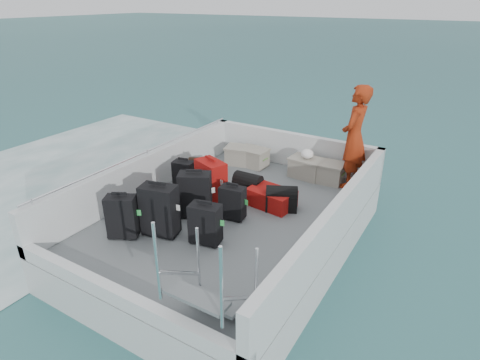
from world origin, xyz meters
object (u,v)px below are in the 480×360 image
object	(u,v)px
passenger	(354,137)
crate_0	(240,156)
suitcase_8	(271,198)
crate_3	(327,173)
suitcase_6	(205,224)
suitcase_3	(160,211)
suitcase_2	(184,175)
suitcase_1	(156,203)
suitcase_4	(195,195)
crate_1	(253,158)
crate_2	(306,168)
suitcase_0	(122,217)
suitcase_5	(211,181)
suitcase_7	(232,203)

from	to	relation	value
passenger	crate_0	bearing A→B (deg)	-83.60
suitcase_8	crate_3	xyz separation A→B (m)	(0.45, 1.41, 0.03)
suitcase_6	passenger	size ratio (longest dim) A/B	0.32
suitcase_3	crate_0	distance (m)	3.01
suitcase_2	suitcase_8	bearing A→B (deg)	-3.69
suitcase_1	suitcase_3	world-z (taller)	suitcase_3
suitcase_3	suitcase_8	size ratio (longest dim) A/B	1.05
suitcase_2	suitcase_4	size ratio (longest dim) A/B	0.73
suitcase_1	suitcase_2	world-z (taller)	suitcase_1
crate_1	crate_2	distance (m)	1.17
crate_2	suitcase_2	bearing A→B (deg)	-135.71
suitcase_2	suitcase_0	bearing A→B (deg)	-93.43
suitcase_5	crate_1	distance (m)	1.77
crate_3	crate_2	bearing A→B (deg)	-179.61
suitcase_6	suitcase_1	bearing A→B (deg)	160.12
crate_0	crate_3	world-z (taller)	crate_3
crate_1	crate_2	xyz separation A→B (m)	(1.17, 0.04, 0.01)
suitcase_2	suitcase_3	world-z (taller)	suitcase_3
suitcase_0	suitcase_3	bearing A→B (deg)	10.81
suitcase_2	crate_3	size ratio (longest dim) A/B	0.91
suitcase_7	suitcase_8	bearing A→B (deg)	57.82
crate_0	suitcase_1	bearing A→B (deg)	-88.80
suitcase_1	suitcase_7	xyz separation A→B (m)	(1.03, 0.62, 0.01)
suitcase_1	suitcase_0	bearing A→B (deg)	-105.43
suitcase_5	passenger	xyz separation A→B (m)	(1.83, 1.87, 0.57)
crate_0	crate_2	xyz separation A→B (m)	(1.45, 0.08, 0.01)
suitcase_0	suitcase_8	distance (m)	2.43
suitcase_1	suitcase_2	distance (m)	1.12
crate_0	passenger	world-z (taller)	passenger
suitcase_8	passenger	world-z (taller)	passenger
suitcase_8	crate_3	bearing A→B (deg)	-10.87
suitcase_1	suitcase_2	xyz separation A→B (m)	(-0.31, 1.08, -0.00)
suitcase_5	suitcase_6	xyz separation A→B (m)	(0.68, -1.11, -0.07)
suitcase_0	crate_2	size ratio (longest dim) A/B	1.10
passenger	crate_2	bearing A→B (deg)	-82.12
suitcase_7	suitcase_2	bearing A→B (deg)	153.54
suitcase_7	crate_0	bearing A→B (deg)	110.66
suitcase_8	crate_3	distance (m)	1.48
suitcase_1	crate_1	size ratio (longest dim) A/B	0.94
crate_0	passenger	distance (m)	2.41
passenger	suitcase_5	bearing A→B (deg)	-42.06
suitcase_3	suitcase_7	size ratio (longest dim) A/B	1.42
suitcase_3	suitcase_4	xyz separation A→B (m)	(0.10, 0.71, -0.02)
suitcase_0	passenger	distance (m)	4.19
suitcase_6	suitcase_8	size ratio (longest dim) A/B	0.81
suitcase_6	crate_2	bearing A→B (deg)	72.40
suitcase_3	crate_1	world-z (taller)	suitcase_3
suitcase_6	crate_2	size ratio (longest dim) A/B	1.01
suitcase_6	suitcase_8	world-z (taller)	suitcase_6
suitcase_5	crate_1	size ratio (longest dim) A/B	1.28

